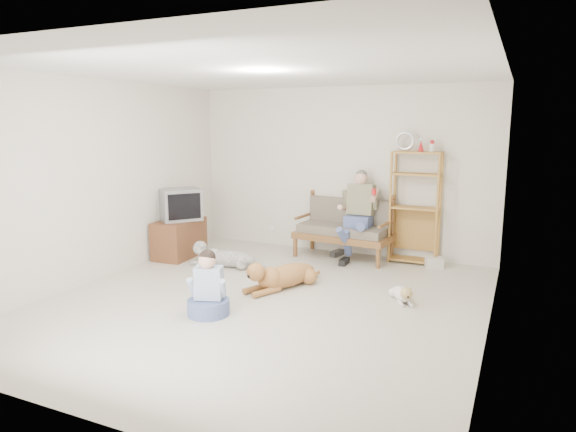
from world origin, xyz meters
The scene contains 17 objects.
floor centered at (0.00, 0.00, 0.00)m, with size 5.50×5.50×0.00m, color silver.
ceiling centered at (0.00, 0.00, 2.70)m, with size 5.50×5.50×0.00m, color white.
wall_back centered at (0.00, 2.75, 1.35)m, with size 5.00×5.00×0.00m, color beige.
wall_front centered at (0.00, -2.75, 1.35)m, with size 5.00×5.00×0.00m, color beige.
wall_left centered at (-2.50, 0.00, 1.35)m, with size 5.50×5.50×0.00m, color beige.
wall_right centered at (2.50, 0.00, 1.35)m, with size 5.50×5.50×0.00m, color beige.
loveseat centered at (0.19, 2.44, 0.49)m, with size 1.55×0.83×0.95m.
man centered at (0.42, 2.25, 0.65)m, with size 0.53×0.76×1.24m.
etagere centered at (1.26, 2.55, 0.88)m, with size 0.76×0.33×2.00m.
book_stack centered at (1.61, 2.40, 0.08)m, with size 0.25×0.18×0.16m, color silver.
tv_stand centered at (-2.23, 1.34, 0.30)m, with size 0.55×0.93×0.60m.
crt_tv centered at (-2.19, 1.37, 0.85)m, with size 0.75×0.77×0.50m.
wall_outlet centered at (-1.25, 2.73, 0.30)m, with size 0.12×0.02×0.08m, color silver.
golden_retriever centered at (-0.05, 0.56, 0.17)m, with size 0.69×1.27×0.41m.
shaggy_dog centered at (-1.30, 1.14, 0.15)m, with size 1.22×0.40×0.36m.
terrier centered at (1.51, 0.70, 0.10)m, with size 0.36×0.55×0.23m.
child centered at (-0.38, -0.61, 0.27)m, with size 0.47×0.47×0.75m.
Camera 1 is at (2.71, -5.22, 2.11)m, focal length 32.00 mm.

